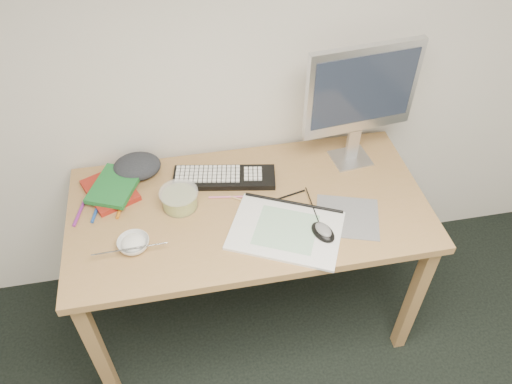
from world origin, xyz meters
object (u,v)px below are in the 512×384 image
desk (249,220)px  monitor (362,93)px  keyboard (224,178)px  sketchpad (286,230)px  rice_bowl (134,244)px

desk → monitor: size_ratio=2.62×
keyboard → monitor: bearing=12.9°
sketchpad → rice_bowl: (-0.56, 0.03, 0.01)m
desk → rice_bowl: (-0.44, -0.13, 0.10)m
desk → rice_bowl: 0.47m
monitor → keyboard: bearing=176.8°
desk → rice_bowl: rice_bowl is taller
desk → monitor: bearing=22.0°
sketchpad → rice_bowl: bearing=-157.4°
desk → sketchpad: (0.11, -0.16, 0.09)m
desk → keyboard: 0.20m
monitor → rice_bowl: monitor is taller
keyboard → sketchpad: bearing=-50.2°
keyboard → rice_bowl: size_ratio=3.63×
keyboard → monitor: monitor is taller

